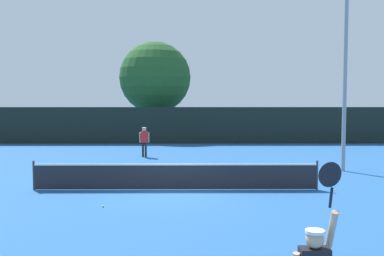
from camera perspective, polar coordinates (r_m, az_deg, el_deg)
name	(u,v)px	position (r m, az deg, el deg)	size (l,w,h in m)	color
ground_plane	(176,190)	(16.49, -2.08, -7.86)	(120.00, 120.00, 0.00)	#235693
tennis_net	(176,176)	(16.39, -2.08, -6.10)	(10.38, 0.08, 1.07)	#232328
perimeter_fence	(182,125)	(32.94, -1.24, 0.34)	(36.32, 0.12, 2.68)	black
player_receiving	(144,139)	(25.52, -6.08, -1.38)	(0.57, 0.25, 1.69)	red
tennis_ball	(103,206)	(14.18, -11.25, -9.72)	(0.07, 0.07, 0.07)	#CCE033
light_pole	(345,62)	(21.58, 18.90, 7.91)	(1.18, 0.28, 8.76)	gray
large_tree	(155,78)	(37.09, -4.73, 6.39)	(5.84, 5.84, 7.95)	brown
parked_car_near	(298,128)	(39.20, 13.28, -0.04)	(2.25, 4.35, 1.69)	black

